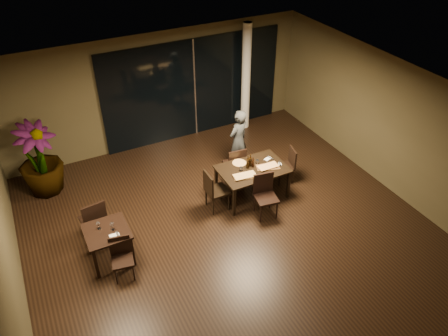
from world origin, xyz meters
TOP-DOWN VIEW (x-y plane):
  - ground at (0.00, 0.00)m, footprint 8.00×8.00m
  - wall_back at (0.00, 4.05)m, footprint 8.00×0.10m
  - wall_right at (4.05, 0.00)m, footprint 0.10×8.00m
  - ceiling at (0.00, 0.00)m, footprint 8.00×8.00m
  - window_panel at (1.00, 3.96)m, footprint 5.00×0.06m
  - column at (2.40, 3.65)m, footprint 0.24×0.24m
  - main_table at (1.00, 0.80)m, footprint 1.50×1.00m
  - side_table at (-2.40, 0.30)m, footprint 0.80×0.80m
  - chair_main_far at (0.91, 1.43)m, footprint 0.48×0.48m
  - chair_main_near at (0.93, 0.15)m, footprint 0.52×0.52m
  - chair_main_left at (0.01, 0.76)m, footprint 0.45×0.45m
  - chair_main_right at (2.03, 0.91)m, footprint 0.48×0.48m
  - chair_side_far at (-2.51, 0.95)m, footprint 0.53×0.53m
  - chair_side_near at (-2.28, -0.14)m, footprint 0.45×0.45m
  - diner at (1.23, 1.89)m, footprint 0.64×0.54m
  - potted_plant at (-3.17, 3.11)m, footprint 1.34×1.34m
  - pizza_board_left at (0.69, 0.61)m, footprint 0.54×0.35m
  - pizza_board_right at (1.32, 0.68)m, footprint 0.57×0.41m
  - oblong_pizza_left at (0.69, 0.61)m, footprint 0.49×0.27m
  - oblong_pizza_right at (1.32, 0.68)m, footprint 0.45×0.21m
  - round_pizza at (0.83, 1.10)m, footprint 0.30×0.30m
  - bottle_a at (0.91, 0.87)m, footprint 0.07×0.07m
  - bottle_b at (1.03, 0.85)m, footprint 0.06×0.06m
  - bottle_c at (0.99, 0.91)m, footprint 0.07×0.07m
  - tumbler_left at (0.73, 0.84)m, footprint 0.08×0.08m
  - tumbler_right at (1.18, 0.92)m, footprint 0.08×0.08m
  - napkin_near at (1.57, 0.68)m, footprint 0.20×0.16m
  - napkin_far at (1.49, 0.96)m, footprint 0.20×0.15m
  - wine_glass_a at (-2.51, 0.41)m, footprint 0.07×0.07m
  - wine_glass_b at (-2.28, 0.27)m, footprint 0.07×0.07m
  - side_napkin at (-2.30, 0.10)m, footprint 0.18×0.12m

SIDE VIEW (x-z plane):
  - ground at x=0.00m, z-range 0.00..0.00m
  - chair_side_near at x=-2.28m, z-range 0.05..0.89m
  - chair_main_right at x=2.03m, z-range 0.05..0.92m
  - chair_main_far at x=0.91m, z-range 0.06..1.00m
  - chair_main_near at x=0.93m, z-range 0.06..1.03m
  - chair_main_left at x=0.01m, z-range 0.06..1.04m
  - chair_side_far at x=-2.51m, z-range 0.06..1.07m
  - side_table at x=-2.40m, z-range 0.25..1.00m
  - main_table at x=1.00m, z-range 0.30..1.05m
  - pizza_board_left at x=0.69m, z-range 0.75..0.76m
  - pizza_board_right at x=1.32m, z-range 0.75..0.76m
  - round_pizza at x=0.83m, z-range 0.75..0.76m
  - napkin_near at x=1.57m, z-range 0.75..0.76m
  - napkin_far at x=1.49m, z-range 0.75..0.76m
  - side_napkin at x=-2.30m, z-range 0.75..0.76m
  - oblong_pizza_left at x=0.69m, z-range 0.77..0.78m
  - oblong_pizza_right at x=1.32m, z-range 0.77..0.78m
  - tumbler_left at x=0.73m, z-range 0.75..0.84m
  - tumbler_right at x=1.18m, z-range 0.75..0.84m
  - diner at x=1.23m, z-range 0.00..1.61m
  - wine_glass_a at x=-2.51m, z-range 0.75..0.91m
  - wine_glass_b at x=-2.28m, z-range 0.75..0.91m
  - potted_plant at x=-3.17m, z-range 0.00..1.74m
  - bottle_b at x=1.03m, z-range 0.75..1.00m
  - bottle_c at x=0.99m, z-range 0.75..1.05m
  - bottle_a at x=0.91m, z-range 0.75..1.06m
  - window_panel at x=1.00m, z-range 0.00..2.70m
  - wall_back at x=0.00m, z-range 0.00..3.00m
  - wall_right at x=4.05m, z-range 0.00..3.00m
  - column at x=2.40m, z-range 0.00..3.00m
  - ceiling at x=0.00m, z-range 3.00..3.04m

